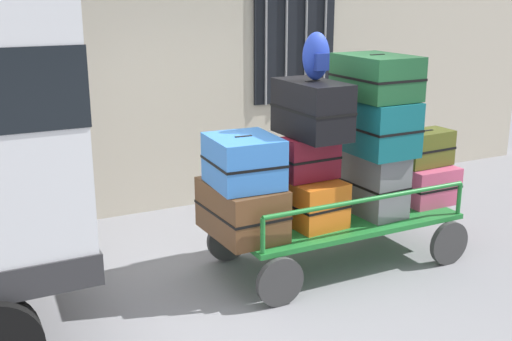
{
  "coord_description": "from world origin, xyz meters",
  "views": [
    {
      "loc": [
        -2.54,
        -4.92,
        2.71
      ],
      "look_at": [
        -0.01,
        0.08,
        1.11
      ],
      "focal_mm": 44.36,
      "sensor_mm": 36.0,
      "label": 1
    }
  ],
  "objects_px": {
    "suitcase_midleft_bottom": "(310,201)",
    "suitcase_midleft_top": "(312,109)",
    "suitcase_center_top": "(376,77)",
    "suitcase_left_middle": "(244,161)",
    "backpack": "(316,56)",
    "suitcase_center_middle": "(372,125)",
    "suitcase_left_bottom": "(242,209)",
    "suitcase_center_bottom": "(371,182)",
    "luggage_cart": "(338,225)",
    "suitcase_midright_middle": "(426,148)",
    "suitcase_midright_bottom": "(423,183)",
    "suitcase_midleft_middle": "(310,158)"
  },
  "relations": [
    {
      "from": "suitcase_midleft_top",
      "to": "suitcase_center_top",
      "type": "relative_size",
      "value": 1.02
    },
    {
      "from": "suitcase_midleft_middle",
      "to": "backpack",
      "type": "bearing_deg",
      "value": -9.66
    },
    {
      "from": "suitcase_left_bottom",
      "to": "suitcase_center_middle",
      "type": "xyz_separation_m",
      "value": [
        1.45,
        -0.01,
        0.66
      ]
    },
    {
      "from": "suitcase_center_middle",
      "to": "suitcase_center_top",
      "type": "relative_size",
      "value": 1.14
    },
    {
      "from": "suitcase_midleft_top",
      "to": "suitcase_midright_middle",
      "type": "distance_m",
      "value": 1.55
    },
    {
      "from": "luggage_cart",
      "to": "suitcase_midleft_middle",
      "type": "distance_m",
      "value": 0.84
    },
    {
      "from": "suitcase_left_middle",
      "to": "backpack",
      "type": "bearing_deg",
      "value": 1.56
    },
    {
      "from": "suitcase_left_bottom",
      "to": "suitcase_left_middle",
      "type": "distance_m",
      "value": 0.48
    },
    {
      "from": "suitcase_left_bottom",
      "to": "suitcase_left_middle",
      "type": "relative_size",
      "value": 1.27
    },
    {
      "from": "luggage_cart",
      "to": "suitcase_midright_bottom",
      "type": "bearing_deg",
      "value": -0.03
    },
    {
      "from": "suitcase_left_bottom",
      "to": "backpack",
      "type": "relative_size",
      "value": 2.03
    },
    {
      "from": "suitcase_left_middle",
      "to": "suitcase_center_bottom",
      "type": "relative_size",
      "value": 0.92
    },
    {
      "from": "suitcase_midleft_bottom",
      "to": "suitcase_center_top",
      "type": "relative_size",
      "value": 0.85
    },
    {
      "from": "luggage_cart",
      "to": "suitcase_center_bottom",
      "type": "bearing_deg",
      "value": -5.35
    },
    {
      "from": "luggage_cart",
      "to": "suitcase_midright_middle",
      "type": "distance_m",
      "value": 1.28
    },
    {
      "from": "suitcase_left_bottom",
      "to": "suitcase_midright_middle",
      "type": "xyz_separation_m",
      "value": [
        2.17,
        -0.0,
        0.35
      ]
    },
    {
      "from": "suitcase_midleft_top",
      "to": "suitcase_midright_middle",
      "type": "relative_size",
      "value": 1.41
    },
    {
      "from": "suitcase_midleft_bottom",
      "to": "suitcase_midright_middle",
      "type": "bearing_deg",
      "value": 1.55
    },
    {
      "from": "suitcase_center_bottom",
      "to": "suitcase_center_top",
      "type": "height_order",
      "value": "suitcase_center_top"
    },
    {
      "from": "suitcase_midright_middle",
      "to": "suitcase_left_bottom",
      "type": "bearing_deg",
      "value": 179.91
    },
    {
      "from": "luggage_cart",
      "to": "suitcase_midright_middle",
      "type": "height_order",
      "value": "suitcase_midright_middle"
    },
    {
      "from": "suitcase_left_middle",
      "to": "suitcase_center_top",
      "type": "height_order",
      "value": "suitcase_center_top"
    },
    {
      "from": "suitcase_midleft_bottom",
      "to": "suitcase_midleft_top",
      "type": "height_order",
      "value": "suitcase_midleft_top"
    },
    {
      "from": "suitcase_midleft_top",
      "to": "suitcase_center_middle",
      "type": "bearing_deg",
      "value": 1.59
    },
    {
      "from": "suitcase_midleft_bottom",
      "to": "suitcase_center_top",
      "type": "height_order",
      "value": "suitcase_center_top"
    },
    {
      "from": "suitcase_center_bottom",
      "to": "suitcase_midleft_bottom",
      "type": "bearing_deg",
      "value": 179.9
    },
    {
      "from": "suitcase_center_middle",
      "to": "suitcase_midright_middle",
      "type": "height_order",
      "value": "suitcase_center_middle"
    },
    {
      "from": "suitcase_midright_middle",
      "to": "backpack",
      "type": "bearing_deg",
      "value": -179.04
    },
    {
      "from": "suitcase_midleft_middle",
      "to": "suitcase_center_middle",
      "type": "relative_size",
      "value": 0.6
    },
    {
      "from": "suitcase_left_middle",
      "to": "suitcase_center_middle",
      "type": "height_order",
      "value": "suitcase_center_middle"
    },
    {
      "from": "luggage_cart",
      "to": "backpack",
      "type": "relative_size",
      "value": 5.51
    },
    {
      "from": "suitcase_midleft_bottom",
      "to": "suitcase_center_middle",
      "type": "relative_size",
      "value": 0.74
    },
    {
      "from": "luggage_cart",
      "to": "suitcase_midleft_middle",
      "type": "xyz_separation_m",
      "value": [
        -0.36,
        -0.01,
        0.75
      ]
    },
    {
      "from": "suitcase_center_bottom",
      "to": "suitcase_center_top",
      "type": "bearing_deg",
      "value": 90.0
    },
    {
      "from": "suitcase_midleft_bottom",
      "to": "suitcase_center_top",
      "type": "distance_m",
      "value": 1.38
    },
    {
      "from": "backpack",
      "to": "suitcase_midright_bottom",
      "type": "bearing_deg",
      "value": 0.67
    },
    {
      "from": "suitcase_midright_middle",
      "to": "backpack",
      "type": "xyz_separation_m",
      "value": [
        -1.42,
        -0.02,
        1.03
      ]
    },
    {
      "from": "suitcase_midleft_bottom",
      "to": "suitcase_center_middle",
      "type": "xyz_separation_m",
      "value": [
        0.72,
        0.03,
        0.68
      ]
    },
    {
      "from": "suitcase_center_bottom",
      "to": "suitcase_center_middle",
      "type": "relative_size",
      "value": 0.82
    },
    {
      "from": "suitcase_midleft_middle",
      "to": "suitcase_center_bottom",
      "type": "relative_size",
      "value": 0.73
    },
    {
      "from": "suitcase_left_middle",
      "to": "suitcase_midleft_top",
      "type": "bearing_deg",
      "value": 1.59
    },
    {
      "from": "suitcase_midleft_middle",
      "to": "suitcase_midright_bottom",
      "type": "xyz_separation_m",
      "value": [
        1.45,
        0.01,
        -0.46
      ]
    },
    {
      "from": "suitcase_center_bottom",
      "to": "suitcase_midright_bottom",
      "type": "distance_m",
      "value": 0.74
    },
    {
      "from": "suitcase_center_middle",
      "to": "suitcase_midright_middle",
      "type": "bearing_deg",
      "value": 0.33
    },
    {
      "from": "suitcase_left_middle",
      "to": "suitcase_midleft_bottom",
      "type": "bearing_deg",
      "value": 0.41
    },
    {
      "from": "suitcase_left_bottom",
      "to": "backpack",
      "type": "height_order",
      "value": "backpack"
    },
    {
      "from": "suitcase_left_bottom",
      "to": "suitcase_midright_bottom",
      "type": "bearing_deg",
      "value": -0.28
    },
    {
      "from": "suitcase_midleft_bottom",
      "to": "backpack",
      "type": "distance_m",
      "value": 1.4
    },
    {
      "from": "suitcase_midleft_top",
      "to": "suitcase_center_middle",
      "type": "height_order",
      "value": "suitcase_midleft_top"
    },
    {
      "from": "suitcase_left_middle",
      "to": "luggage_cart",
      "type": "bearing_deg",
      "value": 1.99
    }
  ]
}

